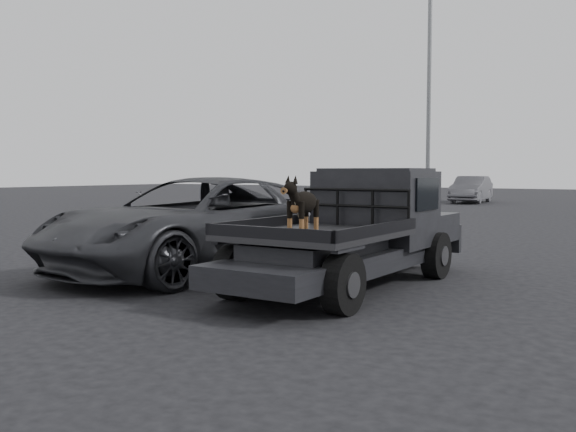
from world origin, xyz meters
The scene contains 8 objects.
ground centered at (0.00, 0.00, 0.00)m, with size 120.00×120.00×0.00m, color black.
flatbed_ute centered at (-0.50, 1.49, 0.46)m, with size 2.00×5.40×0.92m, color black, non-canonical shape.
ute_cab centered at (-0.50, 2.44, 1.36)m, with size 1.72×1.30×0.88m, color black, non-canonical shape.
headache_rack centered at (-0.50, 1.69, 1.20)m, with size 1.80×0.08×0.55m, color black, non-canonical shape.
dog centered at (-0.39, 0.02, 1.29)m, with size 0.32×0.60×0.74m, color black, non-canonical shape.
parked_suv centered at (-3.48, 1.49, 0.82)m, with size 2.73×5.93×1.65m, color #303135.
distant_car_a centered at (-7.02, 28.41, 0.74)m, with size 1.57×4.51×1.49m, color #525258.
floodlight_near centered at (-6.28, 19.79, 6.94)m, with size 1.08×0.28×12.69m.
Camera 1 is at (4.01, -7.04, 1.75)m, focal length 40.00 mm.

